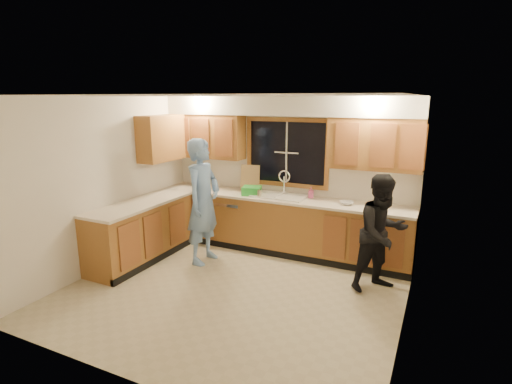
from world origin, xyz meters
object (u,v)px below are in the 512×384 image
stove (115,243)px  man (203,202)px  dishwasher (233,220)px  dish_crate (252,191)px  bowl (347,203)px  knife_block (196,181)px  woman (382,233)px  sink (280,200)px  soap_bottle (311,193)px

stove → man: size_ratio=0.47×
dishwasher → dish_crate: (0.38, -0.06, 0.58)m
stove → dish_crate: 2.26m
dish_crate → bowl: 1.56m
man → knife_block: 1.21m
stove → dishwasher: bearing=62.3°
dishwasher → woman: size_ratio=0.53×
sink → dishwasher: (-0.85, -0.01, -0.45)m
woman → bowl: (-0.62, 0.67, 0.17)m
knife_block → sink: bearing=-39.8°
man → bowl: man is taller
stove → soap_bottle: bearing=40.7°
sink → stove: sink is taller
stove → soap_bottle: size_ratio=5.20×
sink → soap_bottle: 0.52m
soap_bottle → bowl: 0.64m
soap_bottle → sink: bearing=-164.0°
sink → stove: size_ratio=0.96×
dishwasher → man: bearing=-91.9°
dishwasher → man: 1.04m
knife_block → dish_crate: size_ratio=0.77×
sink → woman: woman is taller
sink → man: man is taller
sink → woman: size_ratio=0.56×
woman → dish_crate: 2.28m
man → woman: size_ratio=1.23×
sink → woman: bearing=-22.5°
stove → woman: 3.70m
dishwasher → man: (-0.03, -0.89, 0.54)m
knife_block → soap_bottle: (2.11, 0.10, -0.03)m
stove → woman: size_ratio=0.58×
sink → bowl: (1.09, -0.04, 0.08)m
man → woman: bearing=-85.2°
bowl → dish_crate: bearing=-178.6°
dishwasher → dish_crate: size_ratio=2.81×
dishwasher → knife_block: bearing=175.9°
sink → woman: 1.86m
knife_block → soap_bottle: knife_block is taller
sink → soap_bottle: bearing=16.0°
sink → dishwasher: size_ratio=1.05×
sink → man: 1.26m
woman → dish_crate: (-2.18, 0.63, 0.21)m
man → dish_crate: 0.92m
woman → knife_block: size_ratio=6.84×
knife_block → soap_bottle: 2.12m
man → dish_crate: (0.41, 0.82, 0.04)m
sink → dish_crate: bearing=-170.7°
dish_crate → sink: bearing=9.3°
dishwasher → stove: 2.04m
dishwasher → sink: bearing=1.0°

